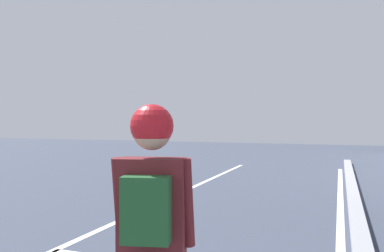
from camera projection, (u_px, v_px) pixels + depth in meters
The scene contains 2 objects.
lane_line_center at pixel (67, 245), 5.29m from camera, with size 0.12×20.00×0.01m, color silver.
skater at pixel (152, 212), 2.26m from camera, with size 0.46×0.62×1.68m.
Camera 1 is at (3.12, 1.65, 1.67)m, focal length 37.15 mm.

